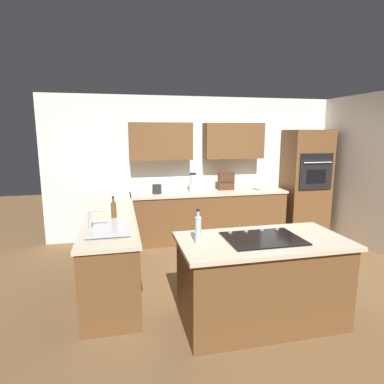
{
  "coord_description": "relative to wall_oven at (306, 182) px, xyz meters",
  "views": [
    {
      "loc": [
        1.68,
        3.85,
        1.97
      ],
      "look_at": [
        0.6,
        -0.92,
        1.05
      ],
      "focal_mm": 30.23,
      "sensor_mm": 36.0,
      "label": 1
    }
  ],
  "objects": [
    {
      "name": "ground_plane",
      "position": [
        1.85,
        1.72,
        -1.01
      ],
      "size": [
        14.0,
        14.0,
        0.0
      ],
      "primitive_type": "plane",
      "color": "brown"
    },
    {
      "name": "wall_back",
      "position": [
        1.92,
        -0.33,
        0.41
      ],
      "size": [
        6.0,
        0.44,
        2.6
      ],
      "color": "white",
      "rests_on": "ground"
    },
    {
      "name": "lower_cabinets_back",
      "position": [
        1.95,
        -0.0,
        -0.58
      ],
      "size": [
        2.8,
        0.6,
        0.86
      ],
      "primitive_type": "cube",
      "color": "brown",
      "rests_on": "ground"
    },
    {
      "name": "countertop_back",
      "position": [
        1.95,
        -0.0,
        -0.13
      ],
      "size": [
        2.84,
        0.64,
        0.04
      ],
      "primitive_type": "cube",
      "color": "beige",
      "rests_on": "lower_cabinets_back"
    },
    {
      "name": "lower_cabinets_side",
      "position": [
        3.67,
        1.17,
        -0.58
      ],
      "size": [
        0.6,
        2.9,
        0.86
      ],
      "primitive_type": "cube",
      "color": "brown",
      "rests_on": "ground"
    },
    {
      "name": "countertop_side",
      "position": [
        3.67,
        1.17,
        -0.13
      ],
      "size": [
        0.64,
        2.94,
        0.04
      ],
      "primitive_type": "cube",
      "color": "beige",
      "rests_on": "lower_cabinets_side"
    },
    {
      "name": "island_base",
      "position": [
        2.14,
        2.68,
        -0.58
      ],
      "size": [
        1.63,
        0.81,
        0.86
      ],
      "primitive_type": "cube",
      "color": "brown",
      "rests_on": "ground"
    },
    {
      "name": "island_top",
      "position": [
        2.14,
        2.68,
        -0.13
      ],
      "size": [
        1.71,
        0.89,
        0.04
      ],
      "primitive_type": "cube",
      "color": "beige",
      "rests_on": "island_base"
    },
    {
      "name": "wall_oven",
      "position": [
        0.0,
        0.0,
        0.0
      ],
      "size": [
        0.8,
        0.66,
        2.0
      ],
      "color": "brown",
      "rests_on": "ground"
    },
    {
      "name": "sink_unit",
      "position": [
        3.68,
        1.98,
        -0.09
      ],
      "size": [
        0.46,
        0.7,
        0.23
      ],
      "color": "#515456",
      "rests_on": "countertop_side"
    },
    {
      "name": "cooktop",
      "position": [
        2.14,
        2.67,
        -0.1
      ],
      "size": [
        0.76,
        0.56,
        0.03
      ],
      "color": "black",
      "rests_on": "island_top"
    },
    {
      "name": "blender",
      "position": [
        2.25,
        -0.01,
        0.04
      ],
      "size": [
        0.15,
        0.15,
        0.34
      ],
      "color": "silver",
      "rests_on": "countertop_back"
    },
    {
      "name": "mixing_bowl",
      "position": [
        1.0,
        -0.01,
        -0.06
      ],
      "size": [
        0.17,
        0.17,
        0.1
      ],
      "primitive_type": "ellipsoid",
      "color": "white",
      "rests_on": "countertop_back"
    },
    {
      "name": "spice_rack",
      "position": [
        1.6,
        -0.08,
        0.06
      ],
      "size": [
        0.3,
        0.11,
        0.32
      ],
      "color": "#472B19",
      "rests_on": "countertop_back"
    },
    {
      "name": "kettle",
      "position": [
        2.9,
        -0.01,
        -0.02
      ],
      "size": [
        0.17,
        0.17,
        0.16
      ],
      "primitive_type": "cylinder",
      "color": "#262628",
      "rests_on": "countertop_back"
    },
    {
      "name": "dish_soap_bottle",
      "position": [
        3.62,
        1.5,
        0.0
      ],
      "size": [
        0.06,
        0.06,
        0.28
      ],
      "color": "brown",
      "rests_on": "countertop_side"
    },
    {
      "name": "oil_bottle",
      "position": [
        2.81,
        2.63,
        0.03
      ],
      "size": [
        0.07,
        0.07,
        0.34
      ],
      "color": "silver",
      "rests_on": "island_top"
    }
  ]
}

